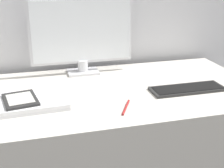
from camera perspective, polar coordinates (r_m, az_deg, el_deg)
desk at (r=1.55m, az=-1.84°, el=-13.55°), size 1.44×0.70×0.72m
monitor at (r=1.57m, az=-5.57°, el=9.05°), size 0.52×0.11×0.38m
keyboard at (r=1.42m, az=13.64°, el=-0.86°), size 0.33×0.12×0.01m
laptop at (r=1.28m, az=-15.25°, el=-3.26°), size 0.32×0.21×0.03m
ereader at (r=1.27m, az=-16.43°, el=-2.73°), size 0.15×0.18×0.01m
pen at (r=1.21m, az=2.56°, el=-4.27°), size 0.07×0.12×0.01m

